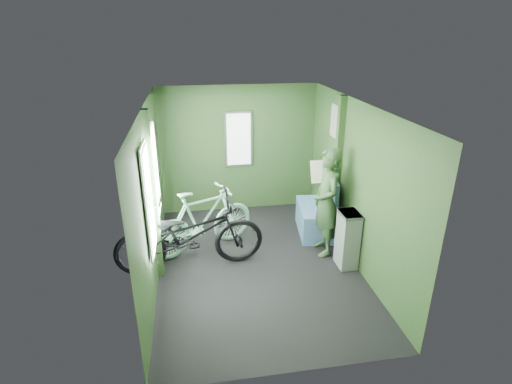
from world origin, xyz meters
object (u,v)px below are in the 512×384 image
Objects in this scene: bicycle_mint at (204,250)px; bench_seat at (317,216)px; bicycle_black at (192,268)px; waste_box at (348,239)px; passenger at (326,202)px.

bicycle_mint is 1.94m from bench_seat.
waste_box reaches higher than bicycle_black.
bicycle_black is 1.26× the size of passenger.
passenger is at bearing -91.19° from bicycle_black.
bicycle_mint is 2.18m from waste_box.
bench_seat is (2.08, 0.77, 0.30)m from bicycle_black.
bicycle_black reaches higher than bicycle_mint.
bench_seat reaches higher than bicycle_mint.
passenger is 0.82m from bench_seat.
bicycle_mint is at bearing -163.50° from bench_seat.
passenger is 0.62m from waste_box.
passenger reaches higher than bicycle_mint.
waste_box is at bearing -134.97° from bicycle_mint.
bench_seat is at bearing 172.49° from passenger.
waste_box is at bearing 24.79° from passenger.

